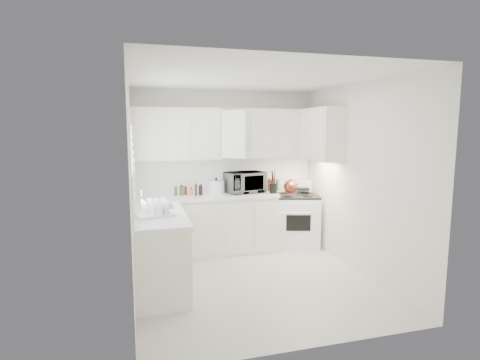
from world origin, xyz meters
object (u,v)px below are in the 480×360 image
object	(u,v)px
utensil_crock	(273,182)
dish_rack	(154,207)
rice_cooker	(216,186)
stove	(296,213)
microwave	(245,180)
tea_kettle	(290,186)

from	to	relation	value
utensil_crock	dish_rack	size ratio (longest dim) A/B	0.92
rice_cooker	dish_rack	world-z (taller)	rice_cooker
stove	microwave	xyz separation A→B (m)	(-0.89, 0.07, 0.59)
microwave	rice_cooker	distance (m)	0.48
rice_cooker	stove	bearing A→B (deg)	-9.36
stove	microwave	bearing A→B (deg)	-167.91
microwave	utensil_crock	xyz separation A→B (m)	(0.42, -0.21, -0.01)
tea_kettle	utensil_crock	bearing A→B (deg)	-169.85
utensil_crock	stove	bearing A→B (deg)	16.44
stove	rice_cooker	size ratio (longest dim) A/B	4.41
dish_rack	rice_cooker	bearing A→B (deg)	38.41
rice_cooker	dish_rack	xyz separation A→B (m)	(-1.04, -1.34, -0.01)
tea_kettle	microwave	world-z (taller)	microwave
stove	dish_rack	world-z (taller)	dish_rack
tea_kettle	rice_cooker	xyz separation A→B (m)	(-1.18, 0.22, 0.01)
tea_kettle	rice_cooker	size ratio (longest dim) A/B	1.06
tea_kettle	microwave	bearing A→B (deg)	176.51
microwave	dish_rack	bearing A→B (deg)	-151.32
tea_kettle	dish_rack	bearing A→B (deg)	-138.75
microwave	tea_kettle	bearing A→B (deg)	-31.07
microwave	rice_cooker	world-z (taller)	microwave
stove	dish_rack	xyz separation A→B (m)	(-2.40, -1.29, 0.50)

